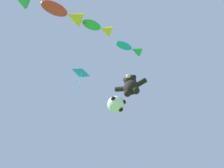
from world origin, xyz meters
name	(u,v)px	position (x,y,z in m)	size (l,w,h in m)	color
teddy_bear_kite	(131,85)	(-0.13, 6.89, 11.03)	(1.74, 0.76, 1.76)	black
soccer_ball_kite	(116,104)	(-0.99, 6.99, 9.84)	(0.92, 0.91, 0.84)	white
fish_kite_teal	(130,48)	(0.37, 5.63, 12.90)	(1.43, 1.36, 0.52)	#19ADB2
fish_kite_emerald	(99,28)	(-0.90, 4.03, 13.22)	(1.63, 1.51, 0.65)	green
fish_kite_crimson	(64,13)	(-2.27, 2.64, 12.95)	(2.10, 2.07, 0.82)	red
diamond_kite	(80,74)	(-3.26, 6.62, 13.98)	(0.93, 0.90, 3.17)	#19ADB2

